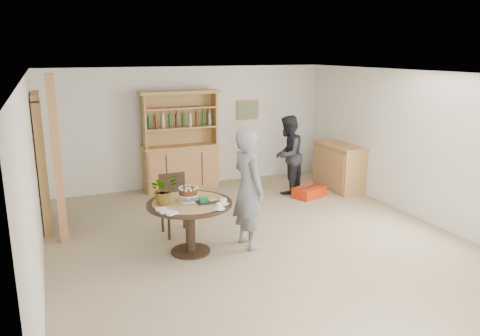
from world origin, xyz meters
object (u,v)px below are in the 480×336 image
sideboard (339,166)px  adult_person (288,155)px  teen_boy (248,188)px  dining_table (190,212)px  red_suitcase (309,192)px  hutch (181,156)px  dining_chair (175,200)px

sideboard → adult_person: adult_person is taller
sideboard → teen_boy: 3.58m
dining_table → red_suitcase: bearing=29.1°
hutch → teen_boy: hutch is taller
dining_chair → adult_person: adult_person is taller
teen_boy → red_suitcase: 2.81m
hutch → red_suitcase: 2.72m
dining_table → red_suitcase: 3.38m
sideboard → red_suitcase: bearing=-161.7°
dining_chair → adult_person: 2.94m
dining_table → adult_person: size_ratio=0.76×
hutch → dining_table: size_ratio=1.70×
hutch → teen_boy: size_ratio=1.16×
dining_table → red_suitcase: dining_table is taller
sideboard → dining_chair: bearing=-164.0°
sideboard → teen_boy: size_ratio=0.71×
hutch → adult_person: bearing=-29.7°
dining_chair → adult_person: bearing=22.6°
teen_boy → red_suitcase: (2.07, 1.73, -0.78)m
hutch → dining_chair: hutch is taller
dining_table → teen_boy: size_ratio=0.68×
teen_boy → hutch: bearing=-5.2°
dining_table → dining_chair: size_ratio=1.27×
hutch → dining_table: (-0.75, -3.15, -0.08)m
teen_boy → dining_chair: bearing=35.5°
hutch → sideboard: bearing=-22.2°
hutch → adult_person: size_ratio=1.30×
hutch → adult_person: hutch is taller
teen_boy → adult_person: teen_boy is taller
teen_boy → red_suitcase: size_ratio=2.52×
sideboard → dining_chair: 3.94m
sideboard → dining_chair: dining_chair is taller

